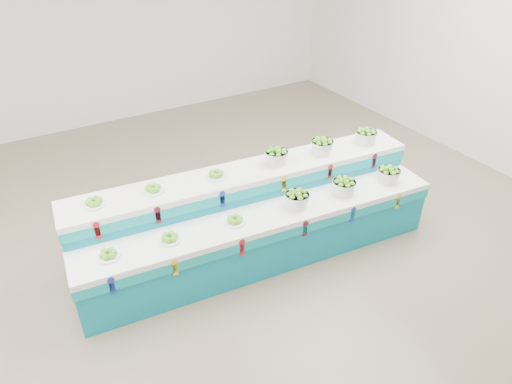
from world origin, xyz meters
TOP-DOWN VIEW (x-y plane):
  - ground at (0.00, 0.00)m, footprint 10.00×10.00m
  - back_wall at (0.00, 5.00)m, footprint 10.00×0.00m
  - display_stand at (0.55, 0.04)m, footprint 4.47×1.54m
  - plate_lower_left at (-1.23, -0.06)m, footprint 0.25×0.25m
  - plate_lower_mid at (-0.60, -0.12)m, footprint 0.25×0.25m
  - plate_lower_right at (0.14, -0.19)m, footprint 0.25×0.25m
  - basket_lower_left at (0.92, -0.27)m, footprint 0.32×0.32m
  - basket_lower_mid at (1.57, -0.33)m, footprint 0.32×0.32m
  - basket_lower_right at (2.25, -0.39)m, footprint 0.32×0.32m
  - plate_upper_left at (-1.18, 0.48)m, footprint 0.25×0.25m
  - plate_upper_mid at (-0.55, 0.42)m, footprint 0.25×0.25m
  - plate_upper_right at (0.19, 0.35)m, footprint 0.25×0.25m
  - basket_upper_left at (0.98, 0.27)m, footprint 0.32×0.32m
  - basket_upper_mid at (1.63, 0.21)m, footprint 0.32×0.32m
  - basket_upper_right at (2.30, 0.14)m, footprint 0.32×0.32m

SIDE VIEW (x-z plane):
  - ground at x=0.00m, z-range 0.00..0.00m
  - display_stand at x=0.55m, z-range 0.00..1.02m
  - plate_lower_left at x=-1.23m, z-range 0.72..0.81m
  - plate_lower_mid at x=-0.60m, z-range 0.72..0.81m
  - plate_lower_right at x=0.14m, z-range 0.72..0.81m
  - basket_lower_left at x=0.92m, z-range 0.72..0.93m
  - basket_lower_mid at x=1.57m, z-range 0.72..0.93m
  - basket_lower_right at x=2.25m, z-range 0.72..0.93m
  - plate_upper_left at x=-1.18m, z-range 1.02..1.11m
  - plate_upper_mid at x=-0.55m, z-range 1.02..1.11m
  - plate_upper_right at x=0.19m, z-range 1.02..1.11m
  - basket_upper_left at x=0.98m, z-range 1.02..1.23m
  - basket_upper_mid at x=1.63m, z-range 1.02..1.23m
  - basket_upper_right at x=2.30m, z-range 1.02..1.23m
  - back_wall at x=0.00m, z-range -3.00..7.00m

